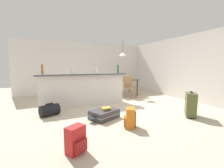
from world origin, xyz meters
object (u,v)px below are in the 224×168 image
at_px(pendant_lamp, 123,54).
at_px(book_stack, 106,109).
at_px(dining_table, 124,81).
at_px(backpack_red, 76,140).
at_px(bottle_white, 72,70).
at_px(backpack_orange, 130,118).
at_px(dining_chair_near_partition, 129,85).
at_px(duffel_bag_black, 50,110).
at_px(bottle_green, 118,69).
at_px(suitcase_upright_olive, 191,104).
at_px(suitcase_flat_charcoal, 104,114).
at_px(bottle_amber, 42,69).
at_px(bottle_clear, 97,70).

height_order(pendant_lamp, book_stack, pendant_lamp).
xyz_separation_m(dining_table, pendant_lamp, (-0.06, 0.02, 1.21)).
bearing_deg(backpack_red, bottle_white, 81.09).
distance_m(dining_table, backpack_orange, 3.70).
relative_size(bottle_white, dining_chair_near_partition, 0.24).
height_order(duffel_bag_black, backpack_orange, backpack_orange).
xyz_separation_m(bottle_green, suitcase_upright_olive, (1.00, -2.27, -0.89)).
xyz_separation_m(pendant_lamp, suitcase_flat_charcoal, (-1.90, -2.55, -1.74)).
bearing_deg(bottle_amber, dining_chair_near_partition, 7.83).
height_order(bottle_amber, book_stack, bottle_amber).
bearing_deg(bottle_white, bottle_amber, -179.34).
xyz_separation_m(bottle_white, duffel_bag_black, (-0.74, -0.74, -1.03)).
bearing_deg(bottle_clear, bottle_white, 170.75).
xyz_separation_m(backpack_red, suitcase_upright_olive, (3.07, 0.46, 0.13)).
xyz_separation_m(bottle_amber, suitcase_upright_olive, (3.50, -2.32, -0.89)).
bearing_deg(dining_table, suitcase_flat_charcoal, -127.86).
distance_m(suitcase_upright_olive, duffel_bag_black, 3.73).
bearing_deg(duffel_bag_black, dining_chair_near_partition, 20.45).
bearing_deg(dining_table, backpack_red, -127.61).
relative_size(bottle_clear, backpack_orange, 0.58).
distance_m(suitcase_upright_olive, backpack_orange, 1.82).
relative_size(bottle_clear, book_stack, 0.99).
relative_size(dining_table, book_stack, 4.46).
height_order(bottle_green, book_stack, bottle_green).
xyz_separation_m(dining_table, book_stack, (-1.92, -2.54, -0.39)).
relative_size(bottle_clear, bottle_green, 0.82).
xyz_separation_m(bottle_white, backpack_orange, (0.82, -2.28, -0.98)).
bearing_deg(bottle_clear, suitcase_flat_charcoal, -101.28).
bearing_deg(bottle_green, pendant_lamp, 53.97).
bearing_deg(duffel_bag_black, bottle_amber, 100.21).
bearing_deg(bottle_amber, book_stack, -47.05).
relative_size(dining_table, suitcase_flat_charcoal, 1.23).
relative_size(bottle_white, book_stack, 0.89).
bearing_deg(bottle_clear, pendant_lamp, 35.25).
distance_m(suitcase_flat_charcoal, backpack_orange, 0.82).
bearing_deg(backpack_red, bottle_green, 52.81).
distance_m(bottle_green, backpack_orange, 2.58).
bearing_deg(duffel_bag_black, pendant_lamp, 29.04).
distance_m(pendant_lamp, backpack_orange, 4.02).
xyz_separation_m(dining_chair_near_partition, pendant_lamp, (-0.00, 0.57, 1.34)).
relative_size(suitcase_flat_charcoal, book_stack, 3.62).
relative_size(bottle_green, book_stack, 1.21).
xyz_separation_m(bottle_clear, pendant_lamp, (1.62, 1.15, 0.66)).
distance_m(dining_table, book_stack, 3.21).
distance_m(bottle_clear, suitcase_upright_olive, 2.99).
bearing_deg(dining_chair_near_partition, bottle_clear, -160.61).
height_order(pendant_lamp, suitcase_flat_charcoal, pendant_lamp).
xyz_separation_m(bottle_white, book_stack, (0.56, -1.54, -0.93)).
height_order(dining_chair_near_partition, backpack_red, dining_chair_near_partition).
relative_size(bottle_clear, backpack_red, 0.58).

